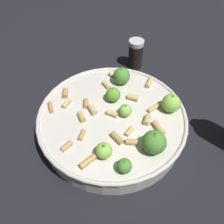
% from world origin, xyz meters
% --- Properties ---
extents(ground_plane, '(2.40, 2.40, 0.00)m').
position_xyz_m(ground_plane, '(0.00, 0.00, 0.00)').
color(ground_plane, black).
extents(cooking_pan, '(0.32, 0.32, 0.10)m').
position_xyz_m(cooking_pan, '(-0.00, -0.00, 0.03)').
color(cooking_pan, beige).
rests_on(cooking_pan, ground).
extents(pepper_shaker, '(0.04, 0.04, 0.08)m').
position_xyz_m(pepper_shaker, '(0.17, -0.17, 0.04)').
color(pepper_shaker, black).
rests_on(pepper_shaker, ground).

